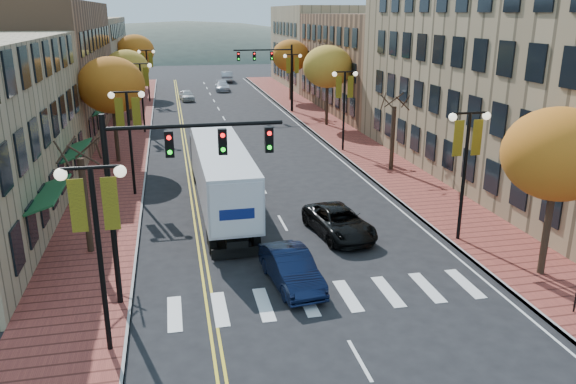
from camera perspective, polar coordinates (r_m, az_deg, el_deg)
ground at (r=19.64m, az=5.36°, el=-13.42°), size 200.00×200.00×0.00m
sidewalk_left at (r=49.68m, az=-16.10°, el=5.39°), size 4.00×85.00×0.15m
sidewalk_right at (r=51.52m, az=4.37°, el=6.46°), size 4.00×85.00×0.15m
building_left_mid at (r=53.52m, az=-25.09°, el=11.18°), size 12.00×24.00×11.00m
building_left_far at (r=78.08m, az=-21.09°, el=12.68°), size 12.00×26.00×9.50m
building_right_near at (r=39.90m, az=25.20°, el=12.35°), size 15.00×28.00×15.00m
building_right_mid at (r=62.85m, az=10.57°, el=12.80°), size 15.00×24.00×10.00m
building_right_far at (r=83.56m, az=4.76°, el=14.55°), size 15.00×20.00×11.00m
tree_left_a at (r=25.55m, az=-19.85°, el=-1.32°), size 0.28×0.28×4.20m
tree_left_b at (r=40.45m, az=-17.50°, el=10.31°), size 4.48×4.48×7.21m
tree_left_c at (r=56.35m, az=-16.07°, el=11.93°), size 4.16×4.16×6.69m
tree_left_d at (r=74.23m, az=-15.25°, el=13.68°), size 4.61×4.61×7.42m
tree_right_a at (r=23.47m, az=25.75°, el=3.46°), size 4.16×4.16×6.69m
tree_right_b at (r=37.67m, az=10.58°, el=5.38°), size 0.28×0.28×4.20m
tree_right_c at (r=52.18m, az=4.04°, el=12.58°), size 4.48×4.48×7.21m
tree_right_d at (r=67.67m, az=0.26°, el=13.68°), size 4.35×4.35×7.00m
lamp_left_a at (r=17.19m, az=-18.89°, el=-3.15°), size 1.96×0.36×6.05m
lamp_left_b at (r=32.61m, az=-15.86°, el=6.77°), size 1.96×0.36×6.05m
lamp_left_c at (r=50.39m, az=-14.68°, el=10.55°), size 1.96×0.36×6.05m
lamp_left_d at (r=68.28m, az=-14.11°, el=12.36°), size 1.96×0.36×6.05m
lamp_right_a at (r=26.06m, az=17.66°, el=3.95°), size 1.96×0.36×6.05m
lamp_right_b at (r=42.36m, az=5.75°, el=9.76°), size 1.96×0.36×6.05m
lamp_right_c at (r=59.65m, az=0.47°, el=12.16°), size 1.96×0.36×6.05m
traffic_mast_near at (r=19.70m, az=-12.30°, el=1.98°), size 6.10×0.35×7.00m
traffic_mast_far at (r=59.19m, az=-1.49°, el=12.72°), size 6.10×0.34×7.00m
semi_truck at (r=30.12m, az=-7.00°, el=2.24°), size 2.51×14.73×3.68m
navy_sedan at (r=21.90m, az=0.34°, el=-7.78°), size 1.98×4.39×1.40m
black_suv at (r=26.74m, az=5.21°, el=-3.06°), size 2.86×5.06×1.33m
car_far_white at (r=69.48m, az=-10.27°, el=9.64°), size 1.93×3.88×1.27m
car_far_silver at (r=77.49m, az=-6.69°, el=10.63°), size 2.08×4.55×1.29m
car_far_oncoming at (r=87.77m, az=-6.22°, el=11.57°), size 2.07×4.92×1.58m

